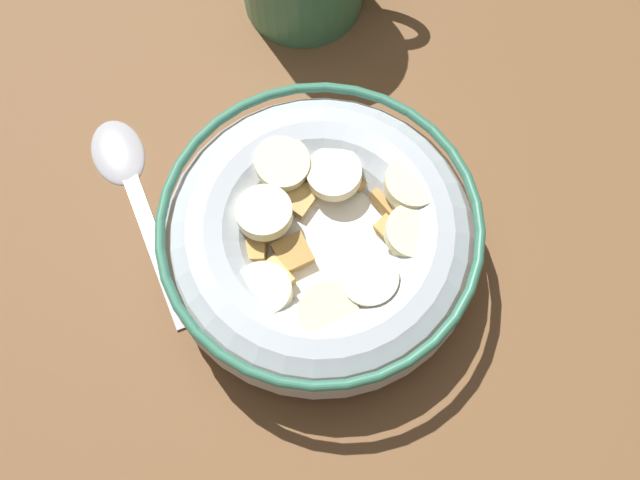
{
  "coord_description": "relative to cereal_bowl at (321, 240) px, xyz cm",
  "views": [
    {
      "loc": [
        0.71,
        -16.95,
        48.0
      ],
      "look_at": [
        0.0,
        0.0,
        3.0
      ],
      "focal_mm": 45.89,
      "sensor_mm": 36.0,
      "label": 1
    }
  ],
  "objects": [
    {
      "name": "cereal_bowl",
      "position": [
        0.0,
        0.0,
        0.0
      ],
      "size": [
        18.69,
        18.69,
        5.73
      ],
      "color": "#B2BCC6",
      "rests_on": "ground_plane"
    },
    {
      "name": "spoon",
      "position": [
        -12.82,
        5.06,
        -2.63
      ],
      "size": [
        8.6,
        15.2,
        0.8
      ],
      "color": "#A5A5AD",
      "rests_on": "ground_plane"
    },
    {
      "name": "ground_plane",
      "position": [
        -0.04,
        -0.0,
        -3.98
      ],
      "size": [
        113.42,
        113.42,
        2.0
      ],
      "primitive_type": "cube",
      "color": "brown"
    }
  ]
}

